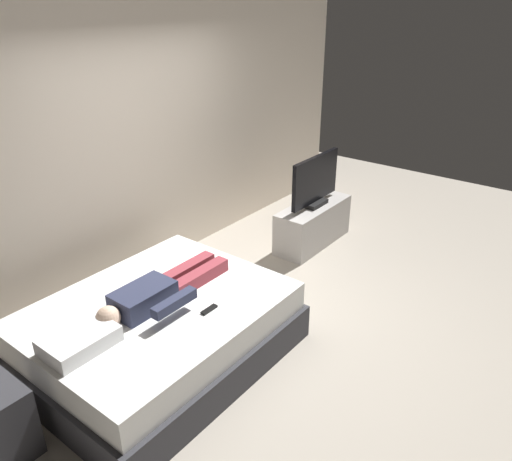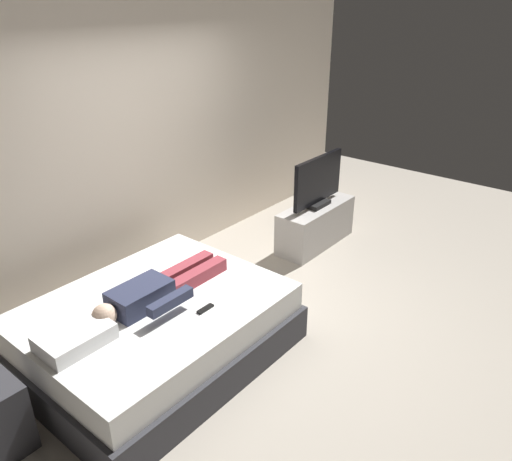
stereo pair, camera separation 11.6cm
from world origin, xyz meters
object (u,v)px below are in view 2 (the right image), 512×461
at_px(pillow, 75,337).
at_px(tv, 318,182).
at_px(person, 155,291).
at_px(bed, 156,330).
at_px(remote, 205,309).
at_px(tv_stand, 315,225).

height_order(pillow, tv, tv).
bearing_deg(person, bed, -167.47).
height_order(bed, remote, remote).
height_order(person, tv_stand, person).
distance_m(remote, tv, 2.46).
bearing_deg(pillow, remote, -24.58).
bearing_deg(person, pillow, -179.49).
relative_size(bed, remote, 13.48).
relative_size(remote, tv, 0.17).
bearing_deg(pillow, tv, 2.38).
height_order(bed, pillow, pillow).
distance_m(pillow, tv, 3.27).
height_order(tv_stand, tv, tv).
distance_m(remote, tv_stand, 2.46).
bearing_deg(bed, tv, 3.02).
distance_m(bed, person, 0.36).
height_order(person, tv, tv).
bearing_deg(pillow, bed, -0.00).
xyz_separation_m(bed, pillow, (-0.69, 0.00, 0.34)).
relative_size(person, tv, 1.43).
xyz_separation_m(bed, remote, (0.18, -0.40, 0.29)).
bearing_deg(pillow, person, 0.51).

